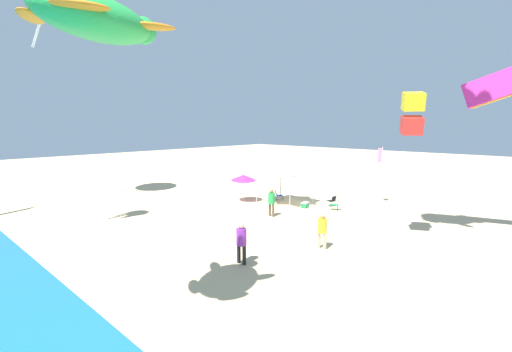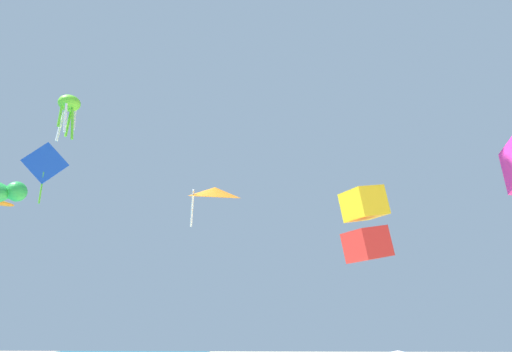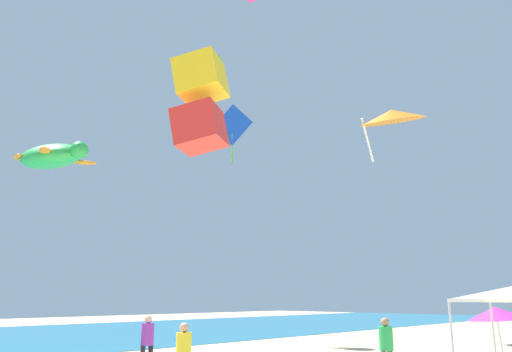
# 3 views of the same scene
# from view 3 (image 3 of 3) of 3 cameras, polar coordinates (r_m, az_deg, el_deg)

# --- Properties ---
(ocean_strip) EXTENTS (120.00, 25.16, 0.02)m
(ocean_strip) POSITION_cam_3_polar(r_m,az_deg,el_deg) (37.54, -24.85, -16.03)
(ocean_strip) COLOR teal
(ocean_strip) RESTS_ON ground
(beach_umbrella) EXTENTS (2.00, 1.98, 2.30)m
(beach_umbrella) POSITION_cam_3_polar(r_m,az_deg,el_deg) (21.08, 25.21, -13.69)
(beach_umbrella) COLOR silver
(beach_umbrella) RESTS_ON ground
(person_watching_sky) EXTENTS (0.49, 0.43, 1.83)m
(person_watching_sky) POSITION_cam_3_polar(r_m,az_deg,el_deg) (15.23, -8.10, -18.75)
(person_watching_sky) COLOR #C6B28C
(person_watching_sky) RESTS_ON ground
(person_far_stroller) EXTENTS (0.51, 0.45, 1.90)m
(person_far_stroller) POSITION_cam_3_polar(r_m,az_deg,el_deg) (19.42, -12.04, -17.28)
(person_far_stroller) COLOR black
(person_far_stroller) RESTS_ON ground
(person_kite_handler) EXTENTS (0.50, 0.45, 1.88)m
(person_kite_handler) POSITION_cam_3_polar(r_m,az_deg,el_deg) (17.75, 14.35, -17.59)
(person_kite_handler) COLOR brown
(person_kite_handler) RESTS_ON ground
(kite_box_yellow) EXTENTS (1.37, 1.42, 2.18)m
(kite_box_yellow) POSITION_cam_3_polar(r_m,az_deg,el_deg) (11.38, -6.25, 8.12)
(kite_box_yellow) COLOR yellow
(kite_turtle_green) EXTENTS (3.65, 3.89, 1.73)m
(kite_turtle_green) POSITION_cam_3_polar(r_m,az_deg,el_deg) (25.07, -21.78, 2.06)
(kite_turtle_green) COLOR green
(kite_delta_orange) EXTENTS (5.37, 5.32, 3.80)m
(kite_delta_orange) POSITION_cam_3_polar(r_m,az_deg,el_deg) (36.25, 14.96, 6.52)
(kite_delta_orange) COLOR orange
(kite_diamond_blue) EXTENTS (1.44, 3.51, 5.35)m
(kite_diamond_blue) POSITION_cam_3_polar(r_m,az_deg,el_deg) (43.70, -2.63, 5.50)
(kite_diamond_blue) COLOR blue
(kite_octopus_lime) EXTENTS (1.49, 1.49, 3.31)m
(kite_octopus_lime) POSITION_cam_3_polar(r_m,az_deg,el_deg) (36.77, -5.03, 12.41)
(kite_octopus_lime) COLOR #66D82D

